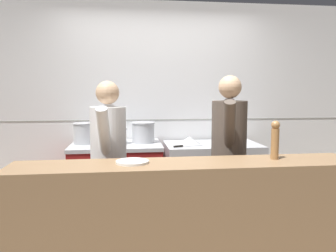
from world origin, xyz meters
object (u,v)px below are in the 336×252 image
object	(u,v)px
chefs_knife	(186,146)
chef_sous	(229,152)
oven_range	(117,183)
stock_pot	(84,133)
pepper_mill	(275,139)
chef_head_cook	(109,159)
plated_dish_main	(132,162)
mixing_bowl_steel	(189,140)
sauce_pot	(116,136)
braising_pot	(143,132)

from	to	relation	value
chefs_knife	chef_sous	world-z (taller)	chef_sous
oven_range	stock_pot	world-z (taller)	stock_pot
oven_range	pepper_mill	size ratio (longest dim) A/B	3.26
chef_head_cook	pepper_mill	bearing A→B (deg)	-15.55
plated_dish_main	chef_sous	xyz separation A→B (m)	(0.94, 0.58, -0.05)
stock_pot	mixing_bowl_steel	size ratio (longest dim) A/B	0.88
oven_range	chefs_knife	xyz separation A→B (m)	(0.77, -0.16, 0.44)
stock_pot	mixing_bowl_steel	bearing A→B (deg)	-0.40
oven_range	pepper_mill	bearing A→B (deg)	-43.59
plated_dish_main	chef_head_cook	size ratio (longest dim) A/B	0.16
stock_pot	pepper_mill	bearing A→B (deg)	-37.62
sauce_pot	pepper_mill	xyz separation A→B (m)	(1.30, -1.23, 0.12)
sauce_pot	chef_head_cook	bearing A→B (deg)	-93.28
chefs_knife	stock_pot	bearing A→B (deg)	170.00
mixing_bowl_steel	oven_range	bearing A→B (deg)	-177.63
sauce_pot	mixing_bowl_steel	bearing A→B (deg)	2.49
stock_pot	mixing_bowl_steel	distance (m)	1.21
sauce_pot	mixing_bowl_steel	world-z (taller)	sauce_pot
plated_dish_main	pepper_mill	xyz separation A→B (m)	(1.14, 0.00, 0.15)
braising_pot	pepper_mill	size ratio (longest dim) A/B	0.88
mixing_bowl_steel	stock_pot	bearing A→B (deg)	179.60
mixing_bowl_steel	chef_sous	size ratio (longest dim) A/B	0.16
chefs_knife	pepper_mill	distance (m)	1.22
sauce_pot	braising_pot	distance (m)	0.32
chefs_knife	chef_sous	bearing A→B (deg)	-56.07
pepper_mill	chef_head_cook	world-z (taller)	chef_head_cook
oven_range	chef_head_cook	distance (m)	0.82
stock_pot	plated_dish_main	world-z (taller)	stock_pot
mixing_bowl_steel	chefs_knife	bearing A→B (deg)	-111.31
sauce_pot	plated_dish_main	world-z (taller)	sauce_pot
oven_range	stock_pot	bearing A→B (deg)	173.15
plated_dish_main	sauce_pot	bearing A→B (deg)	97.75
stock_pot	braising_pot	distance (m)	0.67
oven_range	plated_dish_main	size ratio (longest dim) A/B	4.03
oven_range	braising_pot	distance (m)	0.66
plated_dish_main	chef_head_cook	bearing A→B (deg)	110.98
sauce_pot	mixing_bowl_steel	xyz separation A→B (m)	(0.85, 0.04, -0.07)
mixing_bowl_steel	chef_sous	xyz separation A→B (m)	(0.26, -0.69, -0.01)
plated_dish_main	chef_sous	world-z (taller)	chef_sous
chefs_knife	plated_dish_main	world-z (taller)	plated_dish_main
sauce_pot	braising_pot	size ratio (longest dim) A/B	0.94
stock_pot	pepper_mill	size ratio (longest dim) A/B	0.77
stock_pot	chef_head_cook	world-z (taller)	chef_head_cook
braising_pot	chef_sous	size ratio (longest dim) A/B	0.16
sauce_pot	braising_pot	bearing A→B (deg)	8.05
braising_pot	stock_pot	bearing A→B (deg)	179.91
chefs_knife	chef_head_cook	xyz separation A→B (m)	(-0.82, -0.54, -0.01)
stock_pot	braising_pot	size ratio (longest dim) A/B	0.87
braising_pot	chef_sous	distance (m)	1.06
chef_sous	braising_pot	bearing A→B (deg)	156.04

